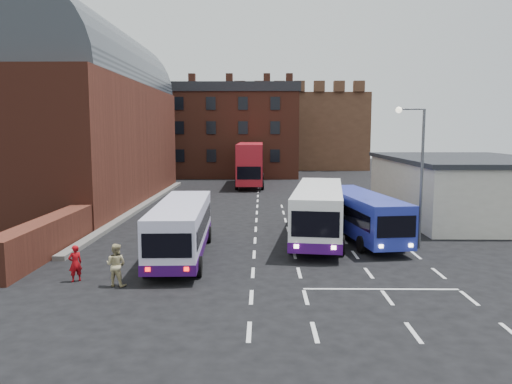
{
  "coord_description": "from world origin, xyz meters",
  "views": [
    {
      "loc": [
        0.39,
        -21.76,
        6.09
      ],
      "look_at": [
        0.0,
        10.0,
        2.2
      ],
      "focal_mm": 35.0,
      "sensor_mm": 36.0,
      "label": 1
    }
  ],
  "objects_px": {
    "bus_red_double": "(250,163)",
    "street_lamp": "(417,164)",
    "pedestrian_beige": "(116,265)",
    "bus_white_inbound": "(319,209)",
    "pedestrian_red": "(75,263)",
    "bus_white_outbound": "(182,225)",
    "bus_blue": "(362,213)"
  },
  "relations": [
    {
      "from": "bus_red_double",
      "to": "pedestrian_beige",
      "type": "relative_size",
      "value": 6.95
    },
    {
      "from": "bus_white_inbound",
      "to": "street_lamp",
      "type": "height_order",
      "value": "street_lamp"
    },
    {
      "from": "pedestrian_beige",
      "to": "bus_red_double",
      "type": "bearing_deg",
      "value": -83.04
    },
    {
      "from": "street_lamp",
      "to": "pedestrian_red",
      "type": "relative_size",
      "value": 4.86
    },
    {
      "from": "bus_red_double",
      "to": "street_lamp",
      "type": "xyz_separation_m",
      "value": [
        9.26,
        -29.68,
        1.9
      ]
    },
    {
      "from": "bus_blue",
      "to": "bus_red_double",
      "type": "height_order",
      "value": "bus_red_double"
    },
    {
      "from": "bus_white_outbound",
      "to": "bus_blue",
      "type": "xyz_separation_m",
      "value": [
        9.51,
        4.01,
        -0.04
      ]
    },
    {
      "from": "bus_white_outbound",
      "to": "bus_white_inbound",
      "type": "bearing_deg",
      "value": 26.89
    },
    {
      "from": "bus_white_inbound",
      "to": "pedestrian_beige",
      "type": "relative_size",
      "value": 6.55
    },
    {
      "from": "bus_white_outbound",
      "to": "bus_white_inbound",
      "type": "relative_size",
      "value": 0.88
    },
    {
      "from": "bus_white_inbound",
      "to": "bus_blue",
      "type": "bearing_deg",
      "value": -171.3
    },
    {
      "from": "bus_blue",
      "to": "street_lamp",
      "type": "xyz_separation_m",
      "value": [
        2.35,
        -2.08,
        2.89
      ]
    },
    {
      "from": "bus_red_double",
      "to": "street_lamp",
      "type": "relative_size",
      "value": 1.62
    },
    {
      "from": "street_lamp",
      "to": "bus_red_double",
      "type": "bearing_deg",
      "value": 107.33
    },
    {
      "from": "bus_white_inbound",
      "to": "pedestrian_red",
      "type": "distance_m",
      "value": 13.49
    },
    {
      "from": "bus_red_double",
      "to": "street_lamp",
      "type": "distance_m",
      "value": 31.15
    },
    {
      "from": "bus_white_outbound",
      "to": "bus_red_double",
      "type": "xyz_separation_m",
      "value": [
        2.6,
        31.62,
        0.95
      ]
    },
    {
      "from": "bus_white_inbound",
      "to": "bus_red_double",
      "type": "xyz_separation_m",
      "value": [
        -4.49,
        27.63,
        0.76
      ]
    },
    {
      "from": "bus_red_double",
      "to": "pedestrian_beige",
      "type": "xyz_separation_m",
      "value": [
        -4.45,
        -36.26,
        -1.66
      ]
    },
    {
      "from": "bus_white_inbound",
      "to": "pedestrian_beige",
      "type": "bearing_deg",
      "value": 52.04
    },
    {
      "from": "bus_white_inbound",
      "to": "pedestrian_beige",
      "type": "height_order",
      "value": "bus_white_inbound"
    },
    {
      "from": "bus_red_double",
      "to": "pedestrian_red",
      "type": "relative_size",
      "value": 7.86
    },
    {
      "from": "bus_blue",
      "to": "bus_red_double",
      "type": "xyz_separation_m",
      "value": [
        -6.92,
        27.61,
        0.99
      ]
    },
    {
      "from": "bus_red_double",
      "to": "pedestrian_beige",
      "type": "height_order",
      "value": "bus_red_double"
    },
    {
      "from": "pedestrian_red",
      "to": "pedestrian_beige",
      "type": "distance_m",
      "value": 1.92
    },
    {
      "from": "bus_blue",
      "to": "street_lamp",
      "type": "bearing_deg",
      "value": 130.14
    },
    {
      "from": "bus_white_outbound",
      "to": "pedestrian_beige",
      "type": "distance_m",
      "value": 5.05
    },
    {
      "from": "bus_white_inbound",
      "to": "pedestrian_beige",
      "type": "xyz_separation_m",
      "value": [
        -8.94,
        -8.63,
        -0.91
      ]
    },
    {
      "from": "street_lamp",
      "to": "pedestrian_beige",
      "type": "bearing_deg",
      "value": -154.39
    },
    {
      "from": "bus_white_outbound",
      "to": "pedestrian_red",
      "type": "xyz_separation_m",
      "value": [
        -3.69,
        -4.07,
        -0.81
      ]
    },
    {
      "from": "bus_blue",
      "to": "pedestrian_red",
      "type": "xyz_separation_m",
      "value": [
        -13.2,
        -8.08,
        -0.77
      ]
    },
    {
      "from": "street_lamp",
      "to": "pedestrian_red",
      "type": "bearing_deg",
      "value": -158.88
    }
  ]
}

